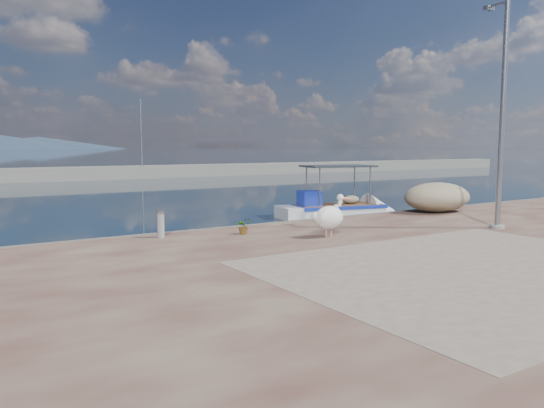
{
  "coord_description": "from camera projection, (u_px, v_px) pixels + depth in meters",
  "views": [
    {
      "loc": [
        -8.66,
        -9.92,
        3.07
      ],
      "look_at": [
        0.0,
        3.8,
        1.3
      ],
      "focal_mm": 35.0,
      "sensor_mm": 36.0,
      "label": 1
    }
  ],
  "objects": [
    {
      "name": "ground",
      "position": [
        353.0,
        269.0,
        13.27
      ],
      "size": [
        1400.0,
        1400.0,
        0.0
      ],
      "primitive_type": "plane",
      "color": "#162635",
      "rests_on": "ground"
    },
    {
      "name": "net_pile_c",
      "position": [
        437.0,
        197.0,
        20.86
      ],
      "size": [
        2.94,
        2.1,
        1.16
      ],
      "primitive_type": "ellipsoid",
      "color": "tan",
      "rests_on": "quay"
    },
    {
      "name": "potted_plant",
      "position": [
        244.0,
        226.0,
        15.55
      ],
      "size": [
        0.46,
        0.41,
        0.48
      ],
      "primitive_type": "imported",
      "rotation": [
        0.0,
        0.0,
        -0.09
      ],
      "color": "#33722D",
      "rests_on": "quay"
    },
    {
      "name": "breakwater",
      "position": [
        54.0,
        174.0,
        46.83
      ],
      "size": [
        120.0,
        2.2,
        7.5
      ],
      "color": "gray",
      "rests_on": "ground"
    },
    {
      "name": "boat_right",
      "position": [
        336.0,
        212.0,
        23.21
      ],
      "size": [
        5.71,
        2.87,
        2.62
      ],
      "rotation": [
        0.0,
        0.0,
        -0.21
      ],
      "color": "white",
      "rests_on": "ground"
    },
    {
      "name": "lamp_post",
      "position": [
        501.0,
        123.0,
        16.37
      ],
      "size": [
        0.44,
        0.96,
        7.0
      ],
      "color": "gray",
      "rests_on": "quay"
    },
    {
      "name": "quay_patch",
      "position": [
        483.0,
        268.0,
        11.22
      ],
      "size": [
        9.0,
        7.0,
        0.01
      ],
      "primitive_type": "cube",
      "color": "gray",
      "rests_on": "quay"
    },
    {
      "name": "pelican",
      "position": [
        330.0,
        217.0,
        15.03
      ],
      "size": [
        1.29,
        0.83,
        1.22
      ],
      "rotation": [
        0.0,
        0.0,
        -0.31
      ],
      "color": "tan",
      "rests_on": "quay"
    },
    {
      "name": "bollard_near",
      "position": [
        161.0,
        223.0,
        14.93
      ],
      "size": [
        0.26,
        0.26,
        0.78
      ],
      "color": "gray",
      "rests_on": "quay"
    }
  ]
}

